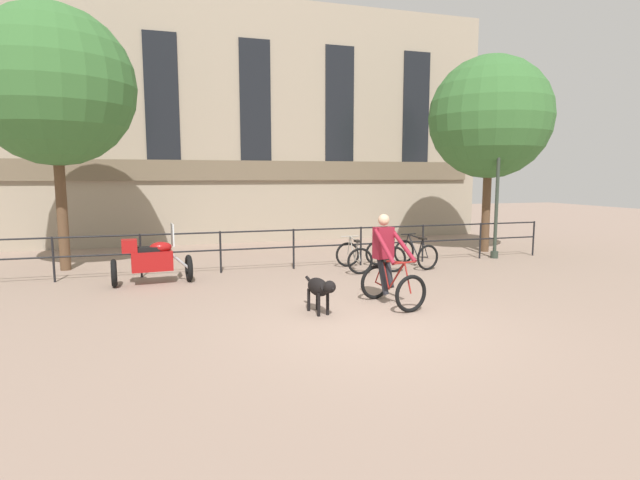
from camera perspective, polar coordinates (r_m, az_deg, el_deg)
The scene contains 12 objects.
ground_plane at distance 8.25m, azimuth 5.87°, elevation -9.72°, with size 60.00×60.00×0.00m, color gray.
canal_railing at distance 12.95m, azimuth -3.04°, elevation -0.23°, with size 15.05×0.05×1.05m.
building_facade at distance 18.60m, azimuth -7.54°, elevation 13.06°, with size 18.00×0.72×8.60m.
cyclist_with_bike at distance 9.49m, azimuth 7.81°, elevation -2.75°, with size 0.90×1.28×1.70m.
dog at distance 8.77m, azimuth 0.00°, elevation -5.51°, with size 0.38×1.05×0.66m.
parked_motorcycle at distance 11.73m, azimuth -18.72°, elevation -2.13°, with size 1.76×0.77×1.35m.
parked_bicycle_near_lamp at distance 12.80m, azimuth 3.87°, elevation -1.91°, with size 0.72×1.15×0.86m.
parked_bicycle_mid_left at distance 13.14m, azimuth 7.46°, elevation -1.71°, with size 0.69×1.13×0.86m.
parked_bicycle_mid_right at distance 13.52m, azimuth 10.87°, elevation -1.52°, with size 0.82×1.19×0.86m.
street_lamp at distance 15.43m, azimuth 19.65°, elevation 6.51°, with size 0.28×0.28×4.09m.
tree_canalside_left at distance 14.43m, azimuth -28.14°, elevation 15.21°, with size 3.91×3.91×6.56m.
tree_canalside_right at distance 16.81m, azimuth 18.86°, elevation 13.08°, with size 3.77×3.77×6.10m.
Camera 1 is at (-3.09, -7.26, 2.42)m, focal length 28.00 mm.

